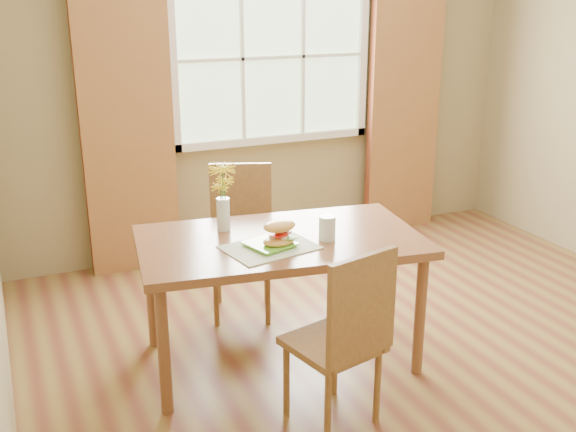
% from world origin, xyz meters
% --- Properties ---
extents(room, '(4.24, 3.84, 2.74)m').
position_xyz_m(room, '(0.00, 0.00, 1.35)').
color(room, olive).
rests_on(room, ground).
extents(window, '(1.62, 0.06, 1.32)m').
position_xyz_m(window, '(0.00, 1.87, 1.50)').
color(window, '#B7DCA6').
rests_on(window, room).
extents(curtain_left, '(0.65, 0.08, 2.20)m').
position_xyz_m(curtain_left, '(-1.15, 1.78, 1.10)').
color(curtain_left, maroon).
rests_on(curtain_left, room).
extents(curtain_right, '(0.65, 0.08, 2.20)m').
position_xyz_m(curtain_right, '(1.15, 1.78, 1.10)').
color(curtain_right, maroon).
rests_on(curtain_right, room).
extents(dining_table, '(1.61, 1.05, 0.73)m').
position_xyz_m(dining_table, '(-0.69, 0.13, 0.66)').
color(dining_table, brown).
rests_on(dining_table, room).
extents(chair_near, '(0.46, 0.46, 0.92)m').
position_xyz_m(chair_near, '(-0.67, -0.56, 0.50)').
color(chair_near, brown).
rests_on(chair_near, room).
extents(chair_far, '(0.51, 0.51, 0.95)m').
position_xyz_m(chair_far, '(-0.66, 0.83, 0.52)').
color(chair_far, brown).
rests_on(chair_far, room).
extents(placemat, '(0.50, 0.41, 0.01)m').
position_xyz_m(placemat, '(-0.79, 0.01, 0.74)').
color(placemat, beige).
rests_on(placemat, dining_table).
extents(plate, '(0.27, 0.27, 0.01)m').
position_xyz_m(plate, '(-0.79, 0.03, 0.74)').
color(plate, '#65C130').
rests_on(plate, placemat).
extents(croissant_sandwich, '(0.20, 0.15, 0.13)m').
position_xyz_m(croissant_sandwich, '(-0.75, -0.01, 0.81)').
color(croissant_sandwich, '#F5A553').
rests_on(croissant_sandwich, plate).
extents(water_glass, '(0.09, 0.09, 0.13)m').
position_xyz_m(water_glass, '(-0.47, -0.00, 0.80)').
color(water_glass, silver).
rests_on(water_glass, dining_table).
extents(flower_vase, '(0.15, 0.15, 0.37)m').
position_xyz_m(flower_vase, '(-0.92, 0.37, 0.96)').
color(flower_vase, silver).
rests_on(flower_vase, dining_table).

